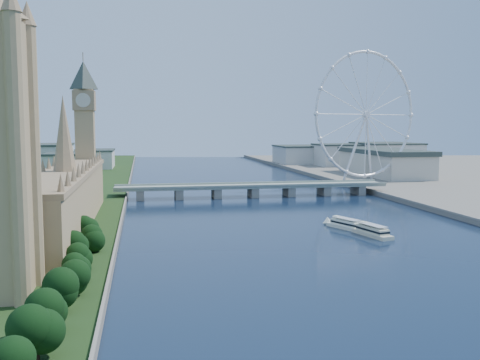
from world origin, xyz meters
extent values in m
cube|color=tan|center=(-128.00, 170.00, 17.00)|extent=(24.00, 200.00, 28.00)
cone|color=#937A59|center=(-128.00, 170.00, 53.00)|extent=(12.00, 12.00, 40.00)
cube|color=tan|center=(-128.00, 278.00, 43.00)|extent=(13.00, 13.00, 80.00)
cube|color=#937A59|center=(-128.00, 278.00, 75.00)|extent=(15.00, 15.00, 14.00)
pyramid|color=#2D3833|center=(-128.00, 278.00, 103.00)|extent=(20.02, 20.02, 20.00)
cube|color=gray|center=(0.00, 300.00, 8.50)|extent=(220.00, 22.00, 2.00)
cube|color=gray|center=(-90.00, 300.00, 3.75)|extent=(6.00, 20.00, 7.50)
cube|color=gray|center=(-60.00, 300.00, 3.75)|extent=(6.00, 20.00, 7.50)
cube|color=gray|center=(-30.00, 300.00, 3.75)|extent=(6.00, 20.00, 7.50)
cube|color=gray|center=(0.00, 300.00, 3.75)|extent=(6.00, 20.00, 7.50)
cube|color=gray|center=(30.00, 300.00, 3.75)|extent=(6.00, 20.00, 7.50)
cube|color=gray|center=(60.00, 300.00, 3.75)|extent=(6.00, 20.00, 7.50)
cube|color=gray|center=(90.00, 300.00, 3.75)|extent=(6.00, 20.00, 7.50)
torus|color=silver|center=(120.00, 355.00, 68.00)|extent=(113.60, 39.12, 118.60)
cylinder|color=silver|center=(120.00, 355.00, 68.00)|extent=(7.25, 6.61, 6.00)
cube|color=gray|center=(117.00, 365.00, 4.00)|extent=(14.00, 10.00, 2.00)
cube|color=beige|center=(-160.00, 430.00, 16.00)|extent=(40.00, 60.00, 26.00)
cube|color=beige|center=(-200.00, 520.00, 19.00)|extent=(60.00, 80.00, 32.00)
cube|color=beige|center=(-150.00, 600.00, 14.00)|extent=(50.00, 70.00, 22.00)
cube|color=beige|center=(180.00, 580.00, 17.00)|extent=(60.00, 60.00, 28.00)
cube|color=beige|center=(240.00, 560.00, 18.00)|extent=(70.00, 90.00, 30.00)
cube|color=beige|center=(140.00, 640.00, 15.00)|extent=(60.00, 80.00, 24.00)
camera|label=1|loc=(-88.35, -120.53, 56.53)|focal=40.00mm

